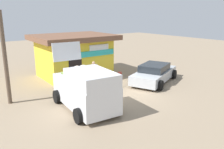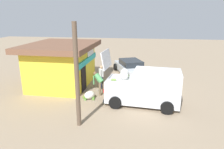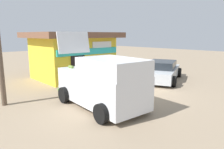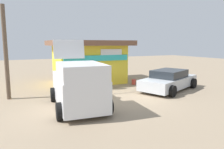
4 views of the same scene
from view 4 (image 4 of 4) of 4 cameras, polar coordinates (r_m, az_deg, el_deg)
The scene contains 9 objects.
ground_plane at distance 10.83m, azimuth 3.76°, elevation -6.37°, with size 60.00×60.00×0.00m, color gray.
storefront_bar at distance 15.13m, azimuth -6.42°, elevation 3.81°, with size 5.52×4.53×2.97m.
delivery_van at distance 9.06m, azimuth -9.20°, elevation -2.86°, with size 2.41×4.31×2.97m.
parked_sedan at distance 12.99m, azimuth 15.26°, elevation -1.55°, with size 4.63×3.30×1.21m.
vendor_standing at distance 12.56m, azimuth -2.75°, elevation -0.13°, with size 0.57×0.34×1.55m.
customer_bending at distance 12.06m, azimuth -7.83°, elevation -0.70°, with size 0.68×0.76×1.41m.
unloaded_banana_pile at distance 12.36m, azimuth -12.08°, elevation -3.67°, with size 0.87×0.87×0.46m.
paint_bucket at distance 14.34m, azimuth 5.92°, elevation -1.99°, with size 0.28×0.28×0.36m, color #BF3F33.
utility_pole at distance 11.48m, azimuth -26.98°, elevation 5.25°, with size 0.20×0.20×4.62m, color brown.
Camera 4 is at (-5.17, -9.10, 2.76)m, focal length 33.55 mm.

